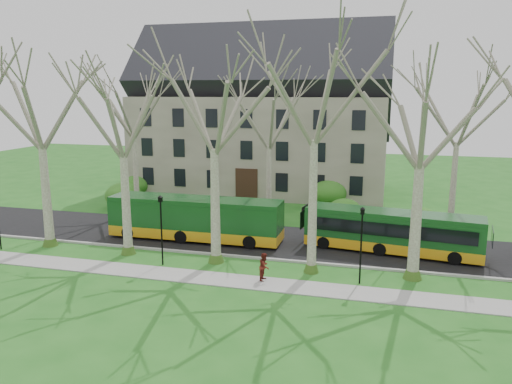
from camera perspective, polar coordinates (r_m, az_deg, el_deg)
ground at (r=30.75m, az=0.49°, el=-8.66°), size 120.00×120.00×0.00m
sidewalk at (r=28.48m, az=-0.78°, el=-10.28°), size 70.00×2.00×0.06m
road at (r=35.82m, az=2.69°, el=-5.67°), size 80.00×8.00×0.06m
curb at (r=32.10m, az=1.16°, el=-7.65°), size 80.00×0.25×0.14m
building at (r=53.67m, az=0.67°, el=8.79°), size 26.50×12.20×16.00m
tree_row_verge at (r=29.38m, az=0.66°, el=4.47°), size 49.00×7.00×14.00m
tree_row_far at (r=40.14m, az=2.57°, el=4.91°), size 33.00×7.00×12.00m
lamp_row at (r=29.03m, az=0.01°, el=-4.55°), size 36.22×0.22×4.30m
hedges at (r=44.64m, az=-0.84°, el=-0.92°), size 30.60×8.60×2.00m
bus_lead at (r=36.09m, az=-6.96°, el=-2.98°), size 12.52×2.62×3.13m
bus_follow at (r=34.28m, az=15.26°, el=-4.34°), size 11.58×3.88×2.84m
pedestrian_b at (r=28.47m, az=0.97°, el=-8.51°), size 0.66×0.82×1.59m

